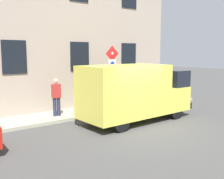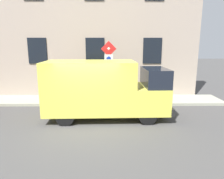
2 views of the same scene
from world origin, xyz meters
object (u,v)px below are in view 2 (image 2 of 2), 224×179
(sign_post_stacked, at_px, (109,63))
(bicycle_black, at_px, (137,91))
(delivery_van, at_px, (104,88))
(pedestrian, at_px, (59,84))
(bicycle_blue, at_px, (104,91))
(bicycle_red, at_px, (121,91))
(litter_bin, at_px, (100,94))

(sign_post_stacked, height_order, bicycle_black, sign_post_stacked)
(delivery_van, xyz_separation_m, bicycle_black, (3.09, -1.88, -0.82))
(pedestrian, bearing_deg, sign_post_stacked, -87.51)
(bicycle_black, xyz_separation_m, bicycle_blue, (0.00, 1.96, 0.00))
(bicycle_red, relative_size, litter_bin, 1.90)
(bicycle_red, distance_m, bicycle_blue, 0.98)
(sign_post_stacked, height_order, bicycle_blue, sign_post_stacked)
(litter_bin, bearing_deg, sign_post_stacked, -105.36)
(delivery_van, bearing_deg, bicycle_red, 72.37)
(delivery_van, bearing_deg, bicycle_black, 57.31)
(sign_post_stacked, bearing_deg, bicycle_black, -55.17)
(litter_bin, bearing_deg, bicycle_red, -49.29)
(bicycle_black, height_order, litter_bin, litter_bin)
(sign_post_stacked, relative_size, pedestrian, 1.81)
(sign_post_stacked, xyz_separation_m, bicycle_blue, (1.17, 0.27, -1.72))
(bicycle_red, height_order, bicycle_blue, same)
(bicycle_red, relative_size, bicycle_blue, 1.00)
(sign_post_stacked, height_order, delivery_van, sign_post_stacked)
(delivery_van, relative_size, pedestrian, 3.13)
(bicycle_blue, distance_m, pedestrian, 2.61)
(bicycle_red, bearing_deg, litter_bin, 47.33)
(delivery_van, distance_m, bicycle_blue, 3.20)
(sign_post_stacked, bearing_deg, bicycle_blue, 13.06)
(sign_post_stacked, distance_m, bicycle_red, 2.20)
(sign_post_stacked, xyz_separation_m, litter_bin, (0.14, 0.50, -1.64))
(bicycle_black, height_order, bicycle_red, same)
(bicycle_red, bearing_deg, sign_post_stacked, 65.59)
(sign_post_stacked, relative_size, bicycle_red, 1.81)
(bicycle_blue, height_order, litter_bin, litter_bin)
(bicycle_black, bearing_deg, bicycle_red, -5.89)
(delivery_van, bearing_deg, bicycle_blue, 90.07)
(delivery_van, xyz_separation_m, pedestrian, (2.49, 2.56, -0.26))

